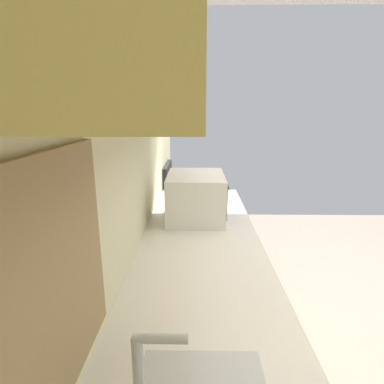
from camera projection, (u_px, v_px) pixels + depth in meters
name	position (u px, v px, depth m)	size (l,w,h in m)	color
ground_plane	(382.00, 369.00, 1.93)	(5.88, 5.88, 0.00)	gray
wall_back	(128.00, 165.00, 1.61)	(3.80, 0.12, 2.61)	beige
counter_run	(199.00, 358.00, 1.45)	(2.87, 0.66, 0.90)	tan
upper_cabinets	(155.00, 11.00, 1.06)	(1.76, 0.31, 0.71)	tan
window_back_wall	(47.00, 294.00, 0.60)	(0.60, 0.02, 0.54)	#997A4C
oven_range	(196.00, 224.00, 3.10)	(0.58, 0.62, 1.08)	black
microwave	(196.00, 196.00, 1.98)	(0.46, 0.37, 0.29)	white
kettle	(214.00, 189.00, 2.47)	(0.20, 0.14, 0.15)	#B7BABF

